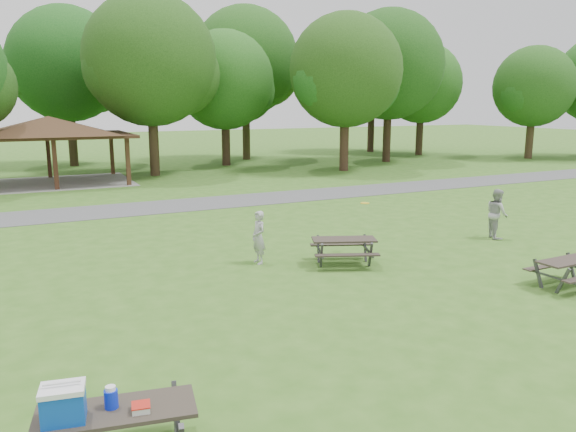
# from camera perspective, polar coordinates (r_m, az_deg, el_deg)

# --- Properties ---
(ground) EXTENTS (160.00, 160.00, 0.00)m
(ground) POSITION_cam_1_polar(r_m,az_deg,el_deg) (12.57, 3.99, -9.50)
(ground) COLOR #35641C
(ground) RESTS_ON ground
(asphalt_path) EXTENTS (120.00, 3.20, 0.02)m
(asphalt_path) POSITION_cam_1_polar(r_m,az_deg,el_deg) (25.25, -12.12, 0.98)
(asphalt_path) COLOR #4B4B4D
(asphalt_path) RESTS_ON ground
(pavilion) EXTENTS (8.60, 7.01, 3.76)m
(pavilion) POSITION_cam_1_polar(r_m,az_deg,el_deg) (34.22, -23.11, 8.16)
(pavilion) COLOR #392514
(pavilion) RESTS_ON ground
(tree_row_e) EXTENTS (8.40, 8.00, 11.02)m
(tree_row_e) POSITION_cam_1_polar(r_m,az_deg,el_deg) (36.14, -13.69, 14.78)
(tree_row_e) COLOR #302215
(tree_row_e) RESTS_ON ground
(tree_row_f) EXTENTS (7.35, 7.00, 9.55)m
(tree_row_f) POSITION_cam_1_polar(r_m,az_deg,el_deg) (41.15, -6.35, 13.27)
(tree_row_f) COLOR black
(tree_row_f) RESTS_ON ground
(tree_row_g) EXTENTS (7.77, 7.40, 10.25)m
(tree_row_g) POSITION_cam_1_polar(r_m,az_deg,el_deg) (37.93, 5.96, 14.17)
(tree_row_g) COLOR #331F16
(tree_row_g) RESTS_ON ground
(tree_row_h) EXTENTS (8.61, 8.20, 11.37)m
(tree_row_h) POSITION_cam_1_polar(r_m,az_deg,el_deg) (44.22, 10.33, 14.56)
(tree_row_h) COLOR black
(tree_row_h) RESTS_ON ground
(tree_row_i) EXTENTS (7.14, 6.80, 9.52)m
(tree_row_i) POSITION_cam_1_polar(r_m,az_deg,el_deg) (50.60, 13.49, 12.75)
(tree_row_i) COLOR black
(tree_row_i) RESTS_ON ground
(tree_row_j) EXTENTS (6.72, 6.40, 8.96)m
(tree_row_j) POSITION_cam_1_polar(r_m,az_deg,el_deg) (50.13, 23.73, 11.73)
(tree_row_j) COLOR #322316
(tree_row_j) RESTS_ON ground
(tree_deep_b) EXTENTS (8.40, 8.00, 11.13)m
(tree_deep_b) POSITION_cam_1_polar(r_m,az_deg,el_deg) (43.42, -21.40, 13.85)
(tree_deep_b) COLOR black
(tree_deep_b) RESTS_ON ground
(tree_deep_c) EXTENTS (8.82, 8.40, 11.90)m
(tree_deep_c) POSITION_cam_1_polar(r_m,az_deg,el_deg) (45.57, -4.25, 15.14)
(tree_deep_c) COLOR #312415
(tree_deep_c) RESTS_ON ground
(tree_deep_d) EXTENTS (8.40, 8.00, 11.27)m
(tree_deep_d) POSITION_cam_1_polar(r_m,az_deg,el_deg) (53.05, 8.66, 14.07)
(tree_deep_d) COLOR black
(tree_deep_d) RESTS_ON ground
(picnic_table_near) EXTENTS (2.16, 1.85, 1.33)m
(picnic_table_near) POSITION_cam_1_polar(r_m,az_deg,el_deg) (7.56, -18.53, -18.71)
(picnic_table_near) COLOR #2D2720
(picnic_table_near) RESTS_ON ground
(picnic_table_middle) EXTENTS (2.18, 1.99, 0.77)m
(picnic_table_middle) POSITION_cam_1_polar(r_m,az_deg,el_deg) (15.86, 5.70, -2.93)
(picnic_table_middle) COLOR #2D2620
(picnic_table_middle) RESTS_ON ground
(picnic_table_far) EXTENTS (1.69, 1.38, 0.72)m
(picnic_table_far) POSITION_cam_1_polar(r_m,az_deg,el_deg) (15.52, 26.56, -4.58)
(picnic_table_far) COLOR #2E2621
(picnic_table_far) RESTS_ON ground
(frisbee_in_flight) EXTENTS (0.27, 0.27, 0.02)m
(frisbee_in_flight) POSITION_cam_1_polar(r_m,az_deg,el_deg) (17.04, 7.82, 1.31)
(frisbee_in_flight) COLOR yellow
(frisbee_in_flight) RESTS_ON ground
(frisbee_thrower) EXTENTS (0.39, 0.57, 1.51)m
(frisbee_thrower) POSITION_cam_1_polar(r_m,az_deg,el_deg) (15.86, -3.00, -2.18)
(frisbee_thrower) COLOR #A4A3A6
(frisbee_thrower) RESTS_ON ground
(frisbee_catcher) EXTENTS (0.90, 0.99, 1.67)m
(frisbee_catcher) POSITION_cam_1_polar(r_m,az_deg,el_deg) (20.06, 20.46, 0.23)
(frisbee_catcher) COLOR #A6A6A9
(frisbee_catcher) RESTS_ON ground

